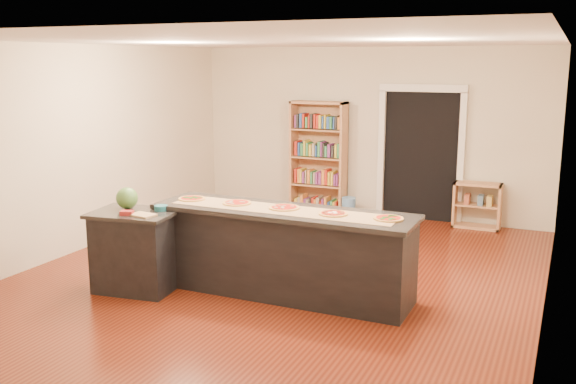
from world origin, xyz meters
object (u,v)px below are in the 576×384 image
at_px(waste_bin, 349,207).
at_px(side_counter, 136,251).
at_px(watermelon, 127,198).
at_px(bookshelf, 318,158).
at_px(kitchen_island, 283,252).
at_px(low_shelf, 477,205).

bearing_deg(waste_bin, side_counter, -104.37).
bearing_deg(side_counter, watermelon, 142.50).
height_order(side_counter, waste_bin, side_counter).
relative_size(bookshelf, watermelon, 7.70).
xyz_separation_m(side_counter, waste_bin, (1.10, 4.28, -0.30)).
bearing_deg(waste_bin, kitchen_island, -82.54).
bearing_deg(low_shelf, watermelon, -127.23).
distance_m(low_shelf, waste_bin, 2.07).
distance_m(kitchen_island, low_shelf, 4.19).
distance_m(kitchen_island, watermelon, 1.88).
bearing_deg(watermelon, waste_bin, 73.40).
bearing_deg(side_counter, low_shelf, 47.24).
height_order(waste_bin, watermelon, watermelon).
bearing_deg(bookshelf, kitchen_island, -74.16).
relative_size(kitchen_island, side_counter, 3.19).
bearing_deg(waste_bin, low_shelf, 4.42).
relative_size(bookshelf, waste_bin, 5.67).
bearing_deg(side_counter, bookshelf, 76.33).
relative_size(bookshelf, low_shelf, 2.65).
bearing_deg(low_shelf, bookshelf, -179.67).
bearing_deg(side_counter, waste_bin, 68.25).
height_order(side_counter, low_shelf, side_counter).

